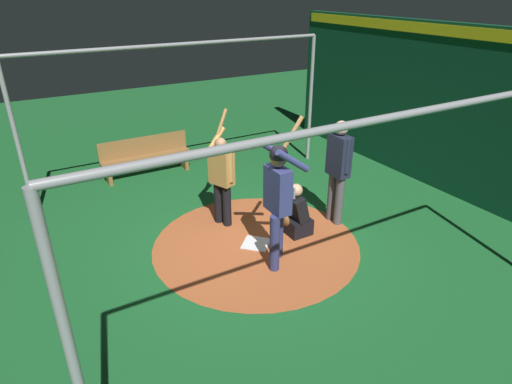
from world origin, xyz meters
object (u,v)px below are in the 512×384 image
(catcher, at_px, (296,215))
(umpire, at_px, (338,167))
(home_plate, at_px, (256,243))
(batter, at_px, (278,194))
(visitor, at_px, (222,175))
(bench, at_px, (146,155))

(catcher, relative_size, umpire, 0.50)
(home_plate, relative_size, batter, 0.19)
(batter, xyz_separation_m, visitor, (0.17, -1.50, -0.24))
(batter, relative_size, umpire, 1.19)
(home_plate, bearing_deg, catcher, 176.28)
(batter, bearing_deg, catcher, -142.99)
(batter, height_order, bench, batter)
(home_plate, xyz_separation_m, umpire, (-1.60, 0.03, 1.04))
(catcher, height_order, visitor, visitor)
(visitor, height_order, bench, visitor)
(umpire, xyz_separation_m, visitor, (1.75, -0.93, -0.13))
(umpire, relative_size, bench, 0.95)
(home_plate, bearing_deg, batter, 92.20)
(catcher, height_order, bench, catcher)
(visitor, bearing_deg, umpire, 129.81)
(home_plate, relative_size, bench, 0.22)
(home_plate, distance_m, visitor, 1.29)
(umpire, xyz_separation_m, bench, (2.24, -3.74, -0.60))
(home_plate, bearing_deg, bench, -80.11)
(batter, xyz_separation_m, catcher, (-0.72, -0.54, -0.80))
(catcher, bearing_deg, visitor, -46.96)
(catcher, bearing_deg, home_plate, -3.72)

